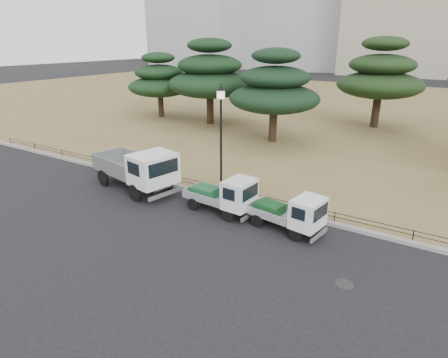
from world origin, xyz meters
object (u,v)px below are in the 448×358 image
Objects in this scene: truck_kei_rear at (291,213)px; tarp_pile at (138,165)px; truck_kei_front at (224,195)px; street_lamp at (221,123)px; truck_large at (137,167)px.

truck_kei_rear is 10.37m from tarp_pile.
truck_kei_front is 3.45m from street_lamp.
street_lamp is at bearing 33.84° from truck_large.
truck_large is 1.60× the size of truck_kei_front.
truck_large reaches higher than truck_kei_rear.
truck_kei_rear is 5.47m from street_lamp.
truck_kei_rear reaches higher than tarp_pile.
tarp_pile is (-10.18, 1.93, -0.30)m from truck_kei_rear.
street_lamp reaches higher than truck_kei_rear.
street_lamp reaches higher than truck_large.
truck_kei_front is at bearing -14.88° from tarp_pile.
street_lamp is (-1.18, 1.60, 2.83)m from truck_kei_front.
truck_large is at bearing -171.41° from truck_kei_rear.
street_lamp is at bearing -2.59° from tarp_pile.
truck_kei_front reaches higher than tarp_pile.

